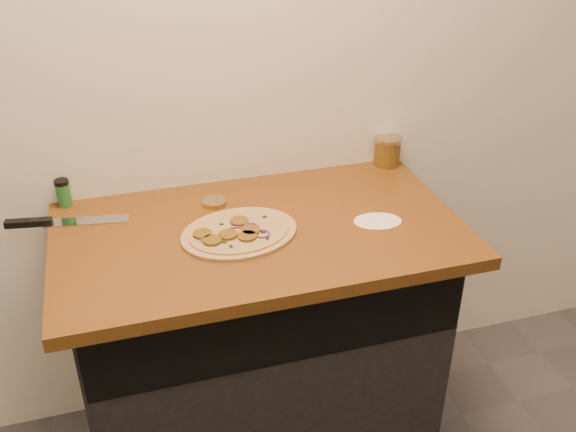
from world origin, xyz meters
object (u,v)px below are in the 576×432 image
object	(u,v)px
pizza	(239,232)
salsa_jar	(387,151)
chefs_knife	(56,222)
spice_shaker	(63,193)

from	to	relation	value
pizza	salsa_jar	size ratio (longest dim) A/B	3.84
pizza	chefs_knife	bearing A→B (deg)	156.94
spice_shaker	pizza	bearing A→B (deg)	-34.14
pizza	salsa_jar	bearing A→B (deg)	27.84
pizza	spice_shaker	bearing A→B (deg)	145.86
pizza	chefs_knife	size ratio (longest dim) A/B	1.10
chefs_knife	spice_shaker	bearing A→B (deg)	76.98
pizza	spice_shaker	world-z (taller)	spice_shaker
chefs_knife	spice_shaker	world-z (taller)	spice_shaker
salsa_jar	spice_shaker	distance (m)	1.09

